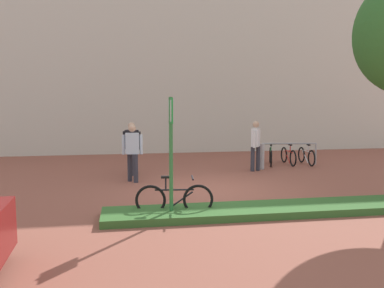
{
  "coord_description": "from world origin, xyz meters",
  "views": [
    {
      "loc": [
        -2.3,
        -10.56,
        2.51
      ],
      "look_at": [
        -0.21,
        1.99,
        1.06
      ],
      "focal_mm": 38.11,
      "sensor_mm": 36.0,
      "label": 1
    }
  ],
  "objects_px": {
    "person_suited_navy": "(132,145)",
    "bike_rack_cluster": "(288,155)",
    "bike_at_sign": "(175,199)",
    "person_shirt_white": "(132,149)",
    "parking_sign_post": "(171,140)",
    "person_casual_tan": "(256,143)",
    "bollard_steel": "(262,157)"
  },
  "relations": [
    {
      "from": "bike_at_sign",
      "to": "person_suited_navy",
      "type": "height_order",
      "value": "person_suited_navy"
    },
    {
      "from": "bike_at_sign",
      "to": "person_casual_tan",
      "type": "bearing_deg",
      "value": 54.83
    },
    {
      "from": "bike_at_sign",
      "to": "person_shirt_white",
      "type": "xyz_separation_m",
      "value": [
        -0.81,
        3.65,
        0.63
      ]
    },
    {
      "from": "bike_rack_cluster",
      "to": "bike_at_sign",
      "type": "bearing_deg",
      "value": -130.57
    },
    {
      "from": "bike_rack_cluster",
      "to": "person_casual_tan",
      "type": "height_order",
      "value": "person_casual_tan"
    },
    {
      "from": "parking_sign_post",
      "to": "bike_at_sign",
      "type": "xyz_separation_m",
      "value": [
        0.09,
        0.22,
        -1.3
      ]
    },
    {
      "from": "bike_rack_cluster",
      "to": "bollard_steel",
      "type": "xyz_separation_m",
      "value": [
        -1.33,
        -0.82,
        0.1
      ]
    },
    {
      "from": "person_casual_tan",
      "to": "person_suited_navy",
      "type": "bearing_deg",
      "value": 179.93
    },
    {
      "from": "person_suited_navy",
      "to": "bollard_steel",
      "type": "bearing_deg",
      "value": 3.35
    },
    {
      "from": "bike_rack_cluster",
      "to": "parking_sign_post",
      "type": "bearing_deg",
      "value": -130.08
    },
    {
      "from": "person_shirt_white",
      "to": "parking_sign_post",
      "type": "bearing_deg",
      "value": -79.52
    },
    {
      "from": "bollard_steel",
      "to": "person_suited_navy",
      "type": "bearing_deg",
      "value": -176.65
    },
    {
      "from": "bike_at_sign",
      "to": "bike_rack_cluster",
      "type": "xyz_separation_m",
      "value": [
        5.06,
        5.91,
        -0.0
      ]
    },
    {
      "from": "bike_at_sign",
      "to": "bollard_steel",
      "type": "distance_m",
      "value": 6.31
    },
    {
      "from": "bike_at_sign",
      "to": "person_casual_tan",
      "type": "distance_m",
      "value": 5.93
    },
    {
      "from": "parking_sign_post",
      "to": "bike_at_sign",
      "type": "relative_size",
      "value": 1.51
    },
    {
      "from": "bike_rack_cluster",
      "to": "person_shirt_white",
      "type": "height_order",
      "value": "person_shirt_white"
    },
    {
      "from": "bike_at_sign",
      "to": "bollard_steel",
      "type": "relative_size",
      "value": 1.86
    },
    {
      "from": "parking_sign_post",
      "to": "bike_rack_cluster",
      "type": "height_order",
      "value": "parking_sign_post"
    },
    {
      "from": "bike_rack_cluster",
      "to": "person_shirt_white",
      "type": "distance_m",
      "value": 6.32
    },
    {
      "from": "bike_rack_cluster",
      "to": "person_casual_tan",
      "type": "relative_size",
      "value": 1.22
    },
    {
      "from": "person_suited_navy",
      "to": "bike_rack_cluster",
      "type": "bearing_deg",
      "value": 10.48
    },
    {
      "from": "bike_at_sign",
      "to": "bike_rack_cluster",
      "type": "height_order",
      "value": "bike_at_sign"
    },
    {
      "from": "person_shirt_white",
      "to": "person_suited_navy",
      "type": "height_order",
      "value": "same"
    },
    {
      "from": "parking_sign_post",
      "to": "bike_at_sign",
      "type": "bearing_deg",
      "value": 66.4
    },
    {
      "from": "bike_at_sign",
      "to": "parking_sign_post",
      "type": "bearing_deg",
      "value": -113.6
    },
    {
      "from": "bike_rack_cluster",
      "to": "person_shirt_white",
      "type": "xyz_separation_m",
      "value": [
        -5.87,
        -2.26,
        0.63
      ]
    },
    {
      "from": "person_shirt_white",
      "to": "person_casual_tan",
      "type": "distance_m",
      "value": 4.36
    },
    {
      "from": "parking_sign_post",
      "to": "person_shirt_white",
      "type": "distance_m",
      "value": 3.99
    },
    {
      "from": "bollard_steel",
      "to": "person_suited_navy",
      "type": "relative_size",
      "value": 0.52
    },
    {
      "from": "person_suited_navy",
      "to": "person_shirt_white",
      "type": "bearing_deg",
      "value": -90.27
    },
    {
      "from": "parking_sign_post",
      "to": "person_suited_navy",
      "type": "height_order",
      "value": "parking_sign_post"
    }
  ]
}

